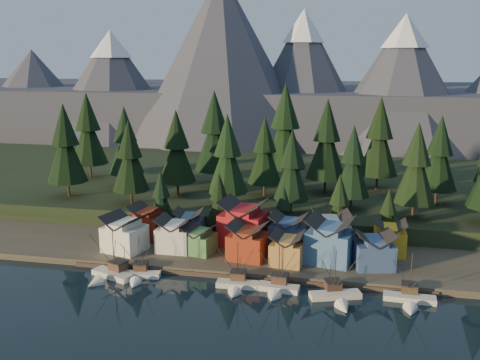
% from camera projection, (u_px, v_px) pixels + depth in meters
% --- Properties ---
extents(ground, '(500.00, 500.00, 0.00)m').
position_uv_depth(ground, '(231.00, 311.00, 102.00)').
color(ground, black).
rests_on(ground, ground).
extents(shore_strip, '(400.00, 50.00, 1.50)m').
position_uv_depth(shore_strip, '(264.00, 239.00, 140.00)').
color(shore_strip, '#3E392D').
rests_on(shore_strip, ground).
extents(hillside, '(420.00, 100.00, 6.00)m').
position_uv_depth(hillside, '(287.00, 187.00, 187.22)').
color(hillside, black).
rests_on(hillside, ground).
extents(dock, '(80.00, 4.00, 1.00)m').
position_uv_depth(dock, '(247.00, 275.00, 117.63)').
color(dock, '#463A32').
rests_on(dock, ground).
extents(mountain_ridge, '(560.00, 190.00, 90.00)m').
position_uv_depth(mountain_ridge, '(306.00, 96.00, 300.82)').
color(mountain_ridge, '#4D5163').
rests_on(mountain_ridge, ground).
extents(boat_0, '(10.66, 11.16, 11.92)m').
position_uv_depth(boat_0, '(108.00, 269.00, 116.37)').
color(boat_0, beige).
rests_on(boat_0, ground).
extents(boat_1, '(9.64, 10.26, 10.28)m').
position_uv_depth(boat_1, '(138.00, 271.00, 116.50)').
color(boat_1, silver).
rests_on(boat_1, ground).
extents(boat_3, '(9.08, 9.84, 10.97)m').
position_uv_depth(boat_3, '(236.00, 279.00, 111.44)').
color(boat_3, beige).
rests_on(boat_3, ground).
extents(boat_4, '(9.14, 9.80, 11.31)m').
position_uv_depth(boat_4, '(277.00, 282.00, 109.70)').
color(boat_4, beige).
rests_on(boat_4, ground).
extents(boat_5, '(10.95, 11.36, 11.04)m').
position_uv_depth(boat_5, '(337.00, 291.00, 106.14)').
color(boat_5, beige).
rests_on(boat_5, ground).
extents(boat_6, '(10.52, 11.36, 10.90)m').
position_uv_depth(boat_6, '(410.00, 294.00, 104.83)').
color(boat_6, beige).
rests_on(boat_6, ground).
extents(house_front_0, '(10.81, 10.45, 8.97)m').
position_uv_depth(house_front_0, '(124.00, 232.00, 128.74)').
color(house_front_0, white).
rests_on(house_front_0, shore_strip).
extents(house_front_1, '(8.12, 7.80, 8.35)m').
position_uv_depth(house_front_1, '(175.00, 233.00, 129.05)').
color(house_front_1, silver).
rests_on(house_front_1, shore_strip).
extents(house_front_2, '(8.20, 8.24, 6.78)m').
position_uv_depth(house_front_2, '(199.00, 239.00, 127.57)').
color(house_front_2, '#457A42').
rests_on(house_front_2, shore_strip).
extents(house_front_3, '(9.47, 9.13, 8.54)m').
position_uv_depth(house_front_3, '(248.00, 240.00, 123.82)').
color(house_front_3, maroon).
rests_on(house_front_3, shore_strip).
extents(house_front_4, '(7.80, 8.31, 7.29)m').
position_uv_depth(house_front_4, '(287.00, 248.00, 120.74)').
color(house_front_4, '#AF7F3E').
rests_on(house_front_4, shore_strip).
extents(house_front_5, '(11.66, 10.97, 10.46)m').
position_uv_depth(house_front_5, '(330.00, 239.00, 121.32)').
color(house_front_5, '#3E6592').
rests_on(house_front_5, shore_strip).
extents(house_front_6, '(9.77, 9.42, 8.29)m').
position_uv_depth(house_front_6, '(374.00, 249.00, 118.42)').
color(house_front_6, '#354E7D').
rests_on(house_front_6, shore_strip).
extents(house_back_0, '(9.07, 8.78, 8.90)m').
position_uv_depth(house_back_0, '(147.00, 221.00, 137.77)').
color(house_back_0, maroon).
rests_on(house_back_0, shore_strip).
extents(house_back_1, '(7.81, 7.89, 7.92)m').
position_uv_depth(house_back_1, '(189.00, 224.00, 136.45)').
color(house_back_1, '#365581').
rests_on(house_back_1, shore_strip).
extents(house_back_2, '(12.14, 11.40, 11.47)m').
position_uv_depth(house_back_2, '(243.00, 221.00, 132.76)').
color(house_back_2, '#A3191F').
rests_on(house_back_2, shore_strip).
extents(house_back_3, '(9.41, 8.62, 8.61)m').
position_uv_depth(house_back_3, '(288.00, 230.00, 130.51)').
color(house_back_3, '#375184').
rests_on(house_back_3, shore_strip).
extents(house_back_4, '(10.21, 9.91, 9.71)m').
position_uv_depth(house_back_4, '(331.00, 231.00, 128.47)').
color(house_back_4, silver).
rests_on(house_back_4, shore_strip).
extents(house_back_5, '(7.32, 7.41, 8.21)m').
position_uv_depth(house_back_5, '(390.00, 237.00, 126.51)').
color(house_back_5, gold).
rests_on(house_back_5, shore_strip).
extents(tree_hill_0, '(12.14, 12.14, 28.28)m').
position_uv_depth(tree_hill_0, '(66.00, 146.00, 159.03)').
color(tree_hill_0, '#332319').
rests_on(tree_hill_0, hillside).
extents(tree_hill_1, '(11.28, 11.28, 26.27)m').
position_uv_depth(tree_hill_1, '(125.00, 143.00, 172.18)').
color(tree_hill_1, '#332319').
rests_on(tree_hill_1, hillside).
extents(tree_hill_2, '(10.49, 10.49, 24.44)m').
position_uv_depth(tree_hill_2, '(130.00, 158.00, 151.35)').
color(tree_hill_2, '#332319').
rests_on(tree_hill_2, hillside).
extents(tree_hill_3, '(11.29, 11.29, 26.30)m').
position_uv_depth(tree_hill_3, '(177.00, 149.00, 160.60)').
color(tree_hill_3, '#332319').
rests_on(tree_hill_3, hillside).
extents(tree_hill_4, '(13.39, 13.39, 31.20)m').
position_uv_depth(tree_hill_4, '(215.00, 134.00, 172.74)').
color(tree_hill_4, '#332319').
rests_on(tree_hill_4, hillside).
extents(tree_hill_5, '(11.36, 11.36, 26.46)m').
position_uv_depth(tree_hill_5, '(228.00, 157.00, 147.49)').
color(tree_hill_5, '#332319').
rests_on(tree_hill_5, hillside).
extents(tree_hill_6, '(10.46, 10.46, 24.36)m').
position_uv_depth(tree_hill_6, '(265.00, 153.00, 160.49)').
color(tree_hill_6, '#332319').
rests_on(tree_hill_6, hillside).
extents(tree_hill_7, '(9.83, 9.83, 22.91)m').
position_uv_depth(tree_hill_7, '(292.00, 168.00, 142.47)').
color(tree_hill_7, '#332319').
rests_on(tree_hill_7, hillside).
extents(tree_hill_8, '(12.63, 12.63, 29.41)m').
position_uv_depth(tree_hill_8, '(327.00, 142.00, 163.00)').
color(tree_hill_8, '#332319').
rests_on(tree_hill_8, hillside).
extents(tree_hill_9, '(10.14, 10.14, 23.62)m').
position_uv_depth(tree_hill_9, '(353.00, 164.00, 145.91)').
color(tree_hill_9, '#332319').
rests_on(tree_hill_9, hillside).
extents(tree_hill_10, '(12.68, 12.68, 29.55)m').
position_uv_depth(tree_hill_10, '(379.00, 139.00, 167.46)').
color(tree_hill_10, '#332319').
rests_on(tree_hill_10, hillside).
extents(tree_hill_11, '(10.92, 10.92, 25.45)m').
position_uv_depth(tree_hill_11, '(416.00, 166.00, 137.76)').
color(tree_hill_11, '#332319').
rests_on(tree_hill_11, hillside).
extents(tree_hill_12, '(10.98, 10.98, 25.59)m').
position_uv_depth(tree_hill_12, '(439.00, 156.00, 151.43)').
color(tree_hill_12, '#332319').
rests_on(tree_hill_12, hillside).
extents(tree_hill_15, '(14.33, 14.33, 33.37)m').
position_uv_depth(tree_hill_15, '(285.00, 129.00, 174.81)').
color(tree_hill_15, '#332319').
rests_on(tree_hill_15, hillside).
extents(tree_hill_16, '(12.79, 12.79, 29.79)m').
position_uv_depth(tree_hill_16, '(88.00, 131.00, 184.84)').
color(tree_hill_16, '#332319').
rests_on(tree_hill_16, hillside).
extents(tree_shore_0, '(7.08, 7.08, 16.49)m').
position_uv_depth(tree_shore_0, '(161.00, 198.00, 143.33)').
color(tree_shore_0, '#332319').
rests_on(tree_shore_0, shore_strip).
extents(tree_shore_1, '(7.19, 7.19, 16.74)m').
position_uv_depth(tree_shore_1, '(219.00, 200.00, 140.15)').
color(tree_shore_1, '#332319').
rests_on(tree_shore_1, shore_strip).
extents(tree_shore_2, '(5.97, 5.97, 13.91)m').
position_uv_depth(tree_shore_2, '(283.00, 210.00, 137.15)').
color(tree_shore_2, '#332319').
rests_on(tree_shore_2, shore_strip).
extents(tree_shore_3, '(7.61, 7.61, 17.72)m').
position_uv_depth(tree_shore_3, '(339.00, 205.00, 133.92)').
color(tree_shore_3, '#332319').
rests_on(tree_shore_3, shore_strip).
extents(tree_shore_4, '(6.28, 6.28, 14.63)m').
position_uv_depth(tree_shore_4, '(388.00, 214.00, 131.93)').
color(tree_shore_4, '#332319').
rests_on(tree_shore_4, shore_strip).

